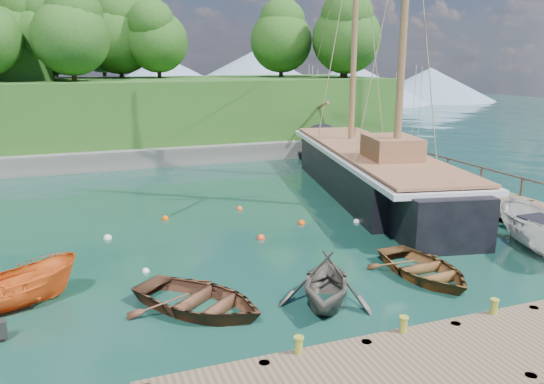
{
  "coord_description": "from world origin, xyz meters",
  "views": [
    {
      "loc": [
        -8.64,
        -15.79,
        7.61
      ],
      "look_at": [
        -0.93,
        5.12,
        2.0
      ],
      "focal_mm": 35.0,
      "sensor_mm": 36.0,
      "label": 1
    }
  ],
  "objects_px": {
    "rowboat_1": "(325,304)",
    "rowboat_0": "(199,310)",
    "schooner": "(370,174)",
    "motorboat_orange": "(14,309)",
    "cabin_boat_white": "(538,253)",
    "rowboat_2": "(423,277)"
  },
  "relations": [
    {
      "from": "rowboat_1",
      "to": "cabin_boat_white",
      "type": "distance_m",
      "value": 10.14
    },
    {
      "from": "rowboat_0",
      "to": "rowboat_1",
      "type": "relative_size",
      "value": 1.29
    },
    {
      "from": "motorboat_orange",
      "to": "cabin_boat_white",
      "type": "bearing_deg",
      "value": -112.49
    },
    {
      "from": "motorboat_orange",
      "to": "rowboat_0",
      "type": "bearing_deg",
      "value": -127.68
    },
    {
      "from": "motorboat_orange",
      "to": "rowboat_1",
      "type": "bearing_deg",
      "value": -125.19
    },
    {
      "from": "rowboat_0",
      "to": "schooner",
      "type": "xyz_separation_m",
      "value": [
        12.69,
        11.38,
        1.1
      ]
    },
    {
      "from": "rowboat_1",
      "to": "schooner",
      "type": "distance_m",
      "value": 15.25
    },
    {
      "from": "rowboat_0",
      "to": "rowboat_1",
      "type": "height_order",
      "value": "rowboat_1"
    },
    {
      "from": "rowboat_1",
      "to": "rowboat_0",
      "type": "bearing_deg",
      "value": -166.01
    },
    {
      "from": "rowboat_1",
      "to": "motorboat_orange",
      "type": "height_order",
      "value": "rowboat_1"
    },
    {
      "from": "rowboat_0",
      "to": "schooner",
      "type": "distance_m",
      "value": 17.08
    },
    {
      "from": "rowboat_2",
      "to": "schooner",
      "type": "height_order",
      "value": "schooner"
    },
    {
      "from": "rowboat_0",
      "to": "schooner",
      "type": "relative_size",
      "value": 0.17
    },
    {
      "from": "rowboat_0",
      "to": "motorboat_orange",
      "type": "relative_size",
      "value": 1.12
    },
    {
      "from": "motorboat_orange",
      "to": "schooner",
      "type": "bearing_deg",
      "value": -79.73
    },
    {
      "from": "motorboat_orange",
      "to": "schooner",
      "type": "height_order",
      "value": "schooner"
    },
    {
      "from": "rowboat_2",
      "to": "schooner",
      "type": "distance_m",
      "value": 12.51
    },
    {
      "from": "rowboat_1",
      "to": "cabin_boat_white",
      "type": "xyz_separation_m",
      "value": [
        10.07,
        1.19,
        0.0
      ]
    },
    {
      "from": "schooner",
      "to": "motorboat_orange",
      "type": "bearing_deg",
      "value": -141.38
    },
    {
      "from": "rowboat_0",
      "to": "rowboat_1",
      "type": "bearing_deg",
      "value": -54.56
    },
    {
      "from": "motorboat_orange",
      "to": "cabin_boat_white",
      "type": "distance_m",
      "value": 19.46
    },
    {
      "from": "rowboat_1",
      "to": "rowboat_2",
      "type": "bearing_deg",
      "value": 38.98
    }
  ]
}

